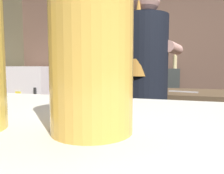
# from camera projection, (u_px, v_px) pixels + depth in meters

# --- Properties ---
(wall_back) EXTENTS (5.20, 0.10, 2.70)m
(wall_back) POSITION_uv_depth(u_px,v_px,m) (165.00, 54.00, 3.30)
(wall_back) COLOR brown
(wall_back) RESTS_ON ground
(prep_counter) EXTENTS (2.10, 0.60, 0.93)m
(prep_counter) POSITION_uv_depth(u_px,v_px,m) (194.00, 145.00, 1.88)
(prep_counter) COLOR brown
(prep_counter) RESTS_ON ground
(back_shelf) EXTENTS (0.76, 0.36, 1.13)m
(back_shelf) POSITION_uv_depth(u_px,v_px,m) (152.00, 107.00, 3.15)
(back_shelf) COLOR #363A38
(back_shelf) RESTS_ON ground
(mini_fridge) EXTENTS (0.63, 0.58, 1.16)m
(mini_fridge) POSITION_uv_depth(u_px,v_px,m) (35.00, 102.00, 3.54)
(mini_fridge) COLOR white
(mini_fridge) RESTS_ON ground
(bartender) EXTENTS (0.47, 0.54, 1.71)m
(bartender) POSITION_uv_depth(u_px,v_px,m) (143.00, 89.00, 1.51)
(bartender) COLOR #253034
(bartender) RESTS_ON ground
(mixing_bowl) EXTENTS (0.20, 0.20, 0.05)m
(mixing_bowl) POSITION_uv_depth(u_px,v_px,m) (115.00, 87.00, 1.97)
(mixing_bowl) COLOR silver
(mixing_bowl) RESTS_ON prep_counter
(chefs_knife) EXTENTS (0.24, 0.08, 0.01)m
(chefs_knife) POSITION_uv_depth(u_px,v_px,m) (183.00, 92.00, 1.82)
(chefs_knife) COLOR silver
(chefs_knife) RESTS_ON prep_counter
(pint_glass_near) EXTENTS (0.08, 0.08, 0.16)m
(pint_glass_near) POSITION_uv_depth(u_px,v_px,m) (92.00, 54.00, 0.21)
(pint_glass_near) COLOR gold
(pint_glass_near) RESTS_ON bar_counter
(bottle_olive_oil) EXTENTS (0.06, 0.06, 0.26)m
(bottle_olive_oil) POSITION_uv_depth(u_px,v_px,m) (175.00, 61.00, 3.03)
(bottle_olive_oil) COLOR #D9C488
(bottle_olive_oil) RESTS_ON back_shelf
(bottle_hot_sauce) EXTENTS (0.06, 0.06, 0.22)m
(bottle_hot_sauce) POSITION_uv_depth(u_px,v_px,m) (166.00, 63.00, 3.07)
(bottle_hot_sauce) COLOR black
(bottle_hot_sauce) RESTS_ON back_shelf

